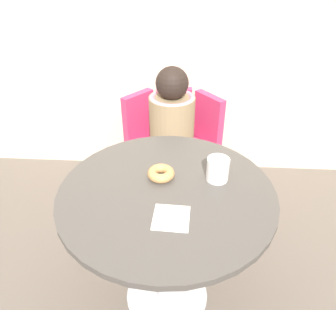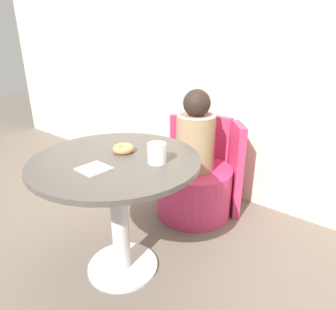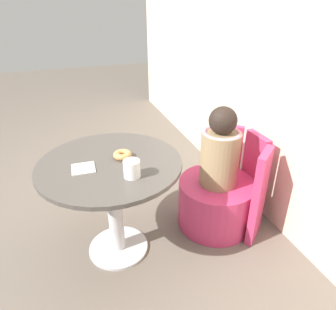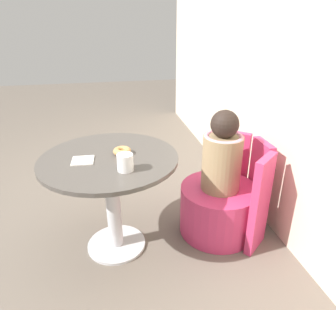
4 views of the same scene
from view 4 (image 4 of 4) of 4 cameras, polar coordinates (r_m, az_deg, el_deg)
ground_plane at (r=2.20m, az=-8.87°, el=-15.95°), size 12.00×12.00×0.00m
back_wall at (r=2.05m, az=23.34°, el=16.59°), size 6.00×0.06×2.40m
round_table at (r=1.88m, az=-10.81°, el=-4.54°), size 0.83×0.83×0.67m
tub_chair at (r=2.20m, az=9.47°, el=-10.13°), size 0.54×0.54×0.35m
booth_backrest at (r=2.20m, az=15.22°, el=-5.84°), size 0.63×0.23×0.67m
child_figure at (r=1.99m, az=10.30°, el=0.02°), size 0.26×0.26×0.55m
donut at (r=1.84m, az=-8.74°, el=0.80°), size 0.11×0.11×0.04m
cup at (r=1.62m, az=-8.15°, el=-1.40°), size 0.09×0.09×0.09m
paper_napkin at (r=1.80m, az=-15.92°, el=-1.01°), size 0.13×0.13×0.01m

